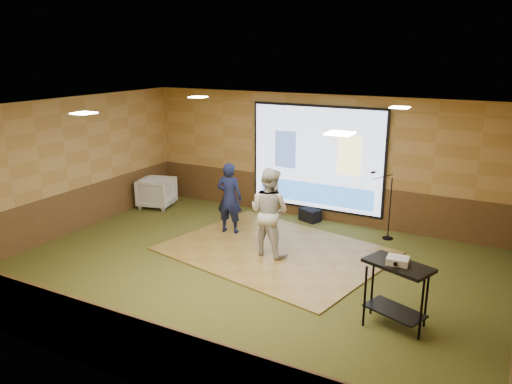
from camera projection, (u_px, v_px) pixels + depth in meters
The scene contains 18 objects.
ground at pixel (246, 271), 9.29m from camera, with size 9.00×9.00×0.00m, color #2E3B1B.
room_shell at pixel (245, 161), 8.71m from camera, with size 9.04×7.04×3.02m.
wainscot_back at pixel (316, 199), 12.11m from camera, with size 9.00×0.04×0.95m, color #4A3118.
wainscot_front at pixel (109, 342), 6.20m from camera, with size 9.00×0.04×0.95m, color #4A3118.
wainscot_left at pixel (72, 212), 11.19m from camera, with size 0.04×7.00×0.95m, color #4A3118.
projector_screen at pixel (316, 159), 11.80m from camera, with size 3.32×0.06×2.52m.
downlight_nw at pixel (198, 97), 11.00m from camera, with size 0.32×0.32×0.02m, color #FFE8BF.
downlight_ne at pixel (400, 107), 9.00m from camera, with size 0.32×0.32×0.02m, color #FFE8BF.
downlight_sw at pixel (84, 113), 8.20m from camera, with size 0.32×0.32×0.02m, color #FFE8BF.
downlight_se at pixel (340, 133), 6.20m from camera, with size 0.32×0.32×0.02m, color #FFE8BF.
dance_floor at pixel (275, 251), 10.20m from camera, with size 4.20×3.20×0.03m, color olive.
player_left at pixel (229, 198), 11.01m from camera, with size 0.58×0.38×1.59m, color #13183B.
player_right at pixel (269, 212), 9.78m from camera, with size 0.86×0.67×1.77m, color beige.
av_table at pixel (397, 282), 7.25m from camera, with size 0.96×0.50×1.01m.
projector at pixel (398, 261), 7.15m from camera, with size 0.31×0.25×0.10m, color silver.
mic_stand at pixel (387, 217), 10.79m from camera, with size 0.58×0.24×1.48m.
banquet_chair at pixel (157, 192), 13.02m from camera, with size 0.83×0.85×0.77m, color gray.
duffel_bag at pixel (310, 215), 11.99m from camera, with size 0.47×0.31×0.29m, color black.
Camera 1 is at (4.18, -7.43, 3.97)m, focal length 35.00 mm.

